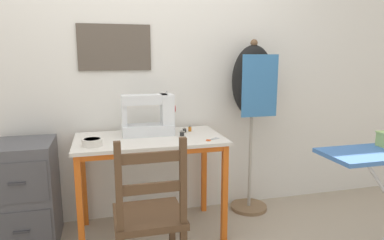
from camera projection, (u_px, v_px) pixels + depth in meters
wall_back at (142, 64)px, 2.76m from camera, size 10.00×0.07×2.55m
sewing_table at (150, 150)px, 2.52m from camera, size 1.07×0.60×0.76m
sewing_machine at (151, 116)px, 2.57m from camera, size 0.40×0.17×0.33m
fabric_bowl at (92, 142)px, 2.27m from camera, size 0.14×0.14×0.05m
scissors at (211, 140)px, 2.43m from camera, size 0.11×0.08×0.01m
thread_spool_near_machine at (182, 134)px, 2.55m from camera, size 0.04×0.04×0.04m
thread_spool_mid_table at (185, 130)px, 2.67m from camera, size 0.03×0.03×0.03m
thread_spool_far_edge at (190, 129)px, 2.70m from camera, size 0.03×0.03×0.04m
wooden_chair at (149, 217)px, 1.96m from camera, size 0.40×0.38×0.92m
filing_cabinet at (27, 194)px, 2.42m from camera, size 0.40×0.47×0.76m
dress_form at (253, 89)px, 2.86m from camera, size 0.36×0.32×1.48m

